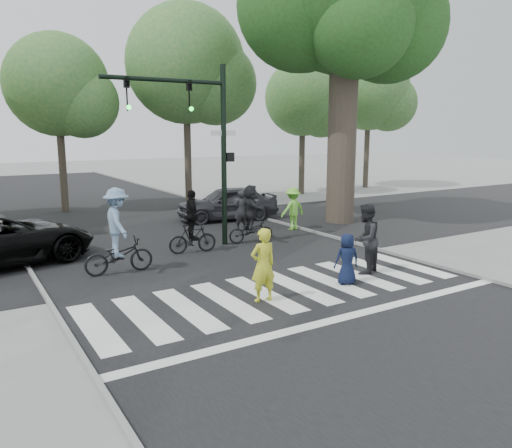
{
  "coord_description": "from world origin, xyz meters",
  "views": [
    {
      "loc": [
        -6.68,
        -8.7,
        3.86
      ],
      "look_at": [
        0.5,
        3.0,
        1.3
      ],
      "focal_mm": 35.0,
      "sensor_mm": 36.0,
      "label": 1
    }
  ],
  "objects_px": {
    "pedestrian_adult": "(365,239)",
    "car_grey": "(227,203)",
    "cyclist_mid": "(192,227)",
    "cyclist_right": "(251,217)",
    "pedestrian_woman": "(263,265)",
    "cyclist_left": "(118,237)",
    "pedestrian_child": "(347,259)",
    "traffic_signal": "(200,130)"
  },
  "relations": [
    {
      "from": "traffic_signal",
      "to": "pedestrian_adult",
      "type": "bearing_deg",
      "value": -64.19
    },
    {
      "from": "pedestrian_woman",
      "to": "pedestrian_adult",
      "type": "relative_size",
      "value": 0.89
    },
    {
      "from": "pedestrian_adult",
      "to": "pedestrian_woman",
      "type": "bearing_deg",
      "value": -16.65
    },
    {
      "from": "pedestrian_child",
      "to": "pedestrian_adult",
      "type": "relative_size",
      "value": 0.68
    },
    {
      "from": "traffic_signal",
      "to": "cyclist_right",
      "type": "relative_size",
      "value": 2.94
    },
    {
      "from": "pedestrian_adult",
      "to": "cyclist_mid",
      "type": "height_order",
      "value": "cyclist_mid"
    },
    {
      "from": "cyclist_mid",
      "to": "car_grey",
      "type": "distance_m",
      "value": 6.11
    },
    {
      "from": "pedestrian_child",
      "to": "pedestrian_adult",
      "type": "distance_m",
      "value": 1.26
    },
    {
      "from": "pedestrian_adult",
      "to": "car_grey",
      "type": "bearing_deg",
      "value": -119.08
    },
    {
      "from": "car_grey",
      "to": "cyclist_right",
      "type": "bearing_deg",
      "value": -8.27
    },
    {
      "from": "traffic_signal",
      "to": "pedestrian_adult",
      "type": "relative_size",
      "value": 3.1
    },
    {
      "from": "cyclist_left",
      "to": "car_grey",
      "type": "distance_m",
      "value": 8.78
    },
    {
      "from": "pedestrian_woman",
      "to": "car_grey",
      "type": "bearing_deg",
      "value": -112.49
    },
    {
      "from": "traffic_signal",
      "to": "car_grey",
      "type": "bearing_deg",
      "value": 52.73
    },
    {
      "from": "cyclist_right",
      "to": "car_grey",
      "type": "bearing_deg",
      "value": 71.91
    },
    {
      "from": "pedestrian_adult",
      "to": "car_grey",
      "type": "relative_size",
      "value": 0.44
    },
    {
      "from": "cyclist_mid",
      "to": "cyclist_right",
      "type": "bearing_deg",
      "value": 7.5
    },
    {
      "from": "pedestrian_woman",
      "to": "car_grey",
      "type": "height_order",
      "value": "pedestrian_woman"
    },
    {
      "from": "pedestrian_woman",
      "to": "cyclist_left",
      "type": "distance_m",
      "value": 4.55
    },
    {
      "from": "pedestrian_woman",
      "to": "pedestrian_adult",
      "type": "bearing_deg",
      "value": -170.73
    },
    {
      "from": "pedestrian_adult",
      "to": "cyclist_left",
      "type": "distance_m",
      "value": 6.76
    },
    {
      "from": "pedestrian_child",
      "to": "pedestrian_adult",
      "type": "bearing_deg",
      "value": -137.64
    },
    {
      "from": "pedestrian_adult",
      "to": "pedestrian_child",
      "type": "bearing_deg",
      "value": 0.29
    },
    {
      "from": "pedestrian_woman",
      "to": "car_grey",
      "type": "relative_size",
      "value": 0.39
    },
    {
      "from": "traffic_signal",
      "to": "cyclist_mid",
      "type": "distance_m",
      "value": 3.16
    },
    {
      "from": "cyclist_left",
      "to": "pedestrian_child",
      "type": "bearing_deg",
      "value": -40.78
    },
    {
      "from": "cyclist_left",
      "to": "cyclist_mid",
      "type": "relative_size",
      "value": 1.17
    },
    {
      "from": "cyclist_left",
      "to": "cyclist_right",
      "type": "xyz_separation_m",
      "value": [
        5.08,
        1.42,
        -0.12
      ]
    },
    {
      "from": "pedestrian_child",
      "to": "cyclist_right",
      "type": "height_order",
      "value": "cyclist_right"
    },
    {
      "from": "cyclist_mid",
      "to": "cyclist_right",
      "type": "xyz_separation_m",
      "value": [
        2.38,
        0.31,
        0.07
      ]
    },
    {
      "from": "pedestrian_adult",
      "to": "cyclist_mid",
      "type": "xyz_separation_m",
      "value": [
        -3.07,
        4.62,
        -0.13
      ]
    },
    {
      "from": "cyclist_mid",
      "to": "cyclist_right",
      "type": "distance_m",
      "value": 2.4
    },
    {
      "from": "pedestrian_child",
      "to": "car_grey",
      "type": "distance_m",
      "value": 10.06
    },
    {
      "from": "pedestrian_adult",
      "to": "car_grey",
      "type": "height_order",
      "value": "pedestrian_adult"
    },
    {
      "from": "pedestrian_child",
      "to": "traffic_signal",
      "type": "bearing_deg",
      "value": -58.73
    },
    {
      "from": "pedestrian_adult",
      "to": "cyclist_mid",
      "type": "relative_size",
      "value": 0.95
    },
    {
      "from": "traffic_signal",
      "to": "pedestrian_child",
      "type": "distance_m",
      "value": 6.64
    },
    {
      "from": "cyclist_mid",
      "to": "car_grey",
      "type": "height_order",
      "value": "cyclist_mid"
    },
    {
      "from": "cyclist_left",
      "to": "cyclist_right",
      "type": "relative_size",
      "value": 1.16
    },
    {
      "from": "pedestrian_child",
      "to": "cyclist_right",
      "type": "bearing_deg",
      "value": -76.77
    },
    {
      "from": "traffic_signal",
      "to": "pedestrian_adult",
      "type": "height_order",
      "value": "traffic_signal"
    },
    {
      "from": "cyclist_right",
      "to": "pedestrian_woman",
      "type": "bearing_deg",
      "value": -118.42
    }
  ]
}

